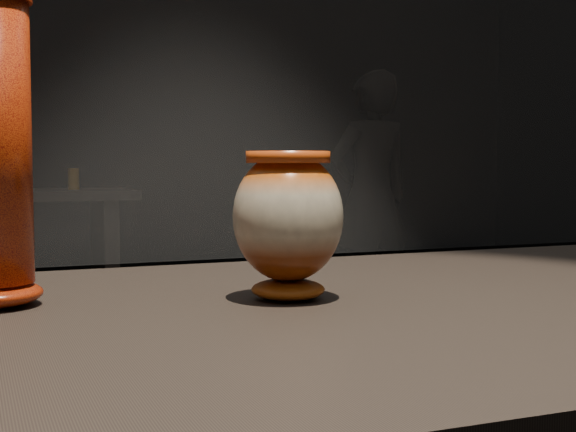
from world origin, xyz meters
The scene contains 3 objects.
main_vase centered at (0.05, 0.05, 0.99)m, with size 0.17×0.17×0.17m.
back_vase_right centered at (0.26, 3.70, 0.96)m, with size 0.06×0.06×0.12m, color #9E6A17.
visitor centered at (2.19, 3.90, 0.82)m, with size 0.60×0.39×1.64m, color black.
Camera 1 is at (-0.29, -0.80, 1.06)m, focal length 50.00 mm.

